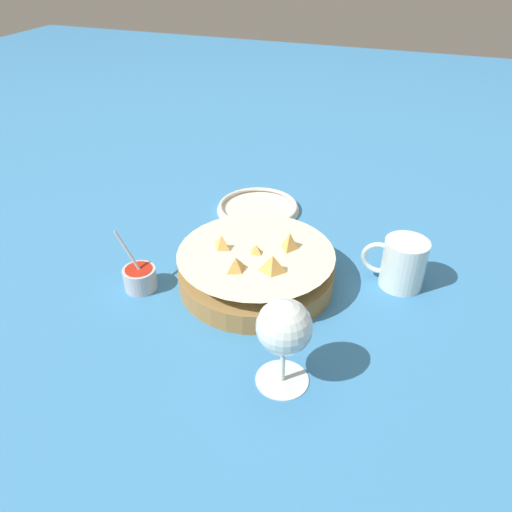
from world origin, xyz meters
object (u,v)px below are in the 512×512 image
object	(u,v)px
wine_glass	(284,330)
beer_mug	(402,265)
sauce_cup	(140,277)
food_basket	(256,269)
side_plate	(258,208)

from	to	relation	value
wine_glass	beer_mug	size ratio (longest dim) A/B	1.24
beer_mug	sauce_cup	bearing A→B (deg)	21.37
sauce_cup	beer_mug	size ratio (longest dim) A/B	0.99
food_basket	beer_mug	xyz separation A→B (m)	(-0.23, -0.08, 0.01)
beer_mug	side_plate	xyz separation A→B (m)	(0.32, -0.16, -0.03)
food_basket	side_plate	world-z (taller)	food_basket
food_basket	wine_glass	size ratio (longest dim) A/B	1.97
beer_mug	side_plate	world-z (taller)	beer_mug
wine_glass	beer_mug	bearing A→B (deg)	-114.19
food_basket	side_plate	bearing A→B (deg)	-70.89
food_basket	wine_glass	xyz separation A→B (m)	(-0.11, 0.19, 0.06)
food_basket	sauce_cup	distance (m)	0.20
beer_mug	side_plate	size ratio (longest dim) A/B	0.61
sauce_cup	side_plate	world-z (taller)	sauce_cup
side_plate	food_basket	bearing A→B (deg)	109.11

